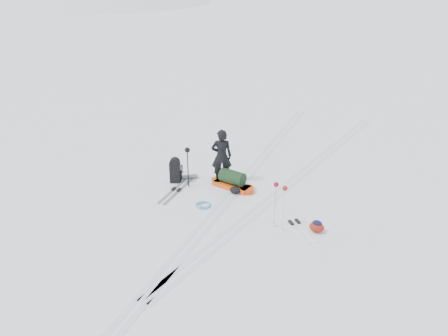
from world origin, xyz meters
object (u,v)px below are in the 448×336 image
(skier, at_px, (222,156))
(pulk_sled, at_px, (232,181))
(ski_poles_black, at_px, (187,155))
(expedition_rucksack, at_px, (177,171))

(skier, bearing_deg, pulk_sled, 127.54)
(skier, distance_m, ski_poles_black, 1.09)
(pulk_sled, xyz_separation_m, expedition_rucksack, (-1.74, -0.41, 0.16))
(skier, height_order, expedition_rucksack, skier)
(skier, height_order, ski_poles_black, skier)
(pulk_sled, distance_m, ski_poles_black, 1.60)
(pulk_sled, distance_m, expedition_rucksack, 1.79)
(expedition_rucksack, distance_m, ski_poles_black, 0.86)
(pulk_sled, bearing_deg, skier, 164.66)
(skier, relative_size, ski_poles_black, 1.35)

